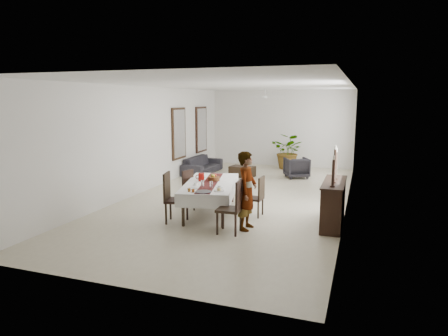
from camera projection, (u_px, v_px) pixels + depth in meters
floor at (239, 197)px, 11.62m from camera, size 6.00×12.00×0.00m
ceiling at (240, 85)px, 11.08m from camera, size 6.00×12.00×0.02m
wall_back at (281, 128)px, 16.93m from camera, size 6.00×0.02×3.20m
wall_front at (117, 184)px, 5.77m from camera, size 6.00×0.02×3.20m
wall_left at (147, 139)px, 12.33m from camera, size 0.02×12.00×3.20m
wall_right at (349, 147)px, 10.37m from camera, size 0.02×12.00×3.20m
dining_table_top at (210, 184)px, 9.92m from camera, size 1.53×2.60×0.05m
table_leg_fl at (183, 211)px, 8.90m from camera, size 0.08×0.08×0.71m
table_leg_fr at (223, 212)px, 8.80m from camera, size 0.08×0.08×0.71m
table_leg_bl at (201, 188)px, 11.16m from camera, size 0.08×0.08×0.71m
table_leg_br at (232, 189)px, 11.06m from camera, size 0.08×0.08×0.71m
tablecloth_top at (210, 183)px, 9.91m from camera, size 1.75×2.81×0.01m
tablecloth_drape_left at (187, 188)px, 10.00m from camera, size 0.59×2.55×0.30m
tablecloth_drape_right at (234, 189)px, 9.87m from camera, size 0.59×2.55×0.30m
tablecloth_drape_near at (202, 202)px, 8.66m from camera, size 1.17×0.28×0.30m
tablecloth_drape_far at (217, 178)px, 11.21m from camera, size 1.17×0.28×0.30m
table_runner at (210, 182)px, 9.91m from camera, size 0.91×2.55×0.00m
red_pitcher at (201, 177)px, 10.07m from camera, size 0.18×0.18×0.20m
pitcher_handle at (198, 177)px, 10.08m from camera, size 0.12×0.05×0.12m
wine_glass_near at (211, 185)px, 9.24m from camera, size 0.07×0.07×0.17m
wine_glass_mid at (203, 184)px, 9.36m from camera, size 0.07×0.07×0.17m
teacup_right at (219, 187)px, 9.28m from camera, size 0.09×0.09×0.06m
saucer_right at (219, 188)px, 9.28m from camera, size 0.15×0.15×0.01m
teacup_left at (196, 184)px, 9.59m from camera, size 0.09×0.09×0.06m
saucer_left at (196, 185)px, 9.60m from camera, size 0.15×0.15×0.01m
plate_near_right at (219, 191)px, 8.98m from camera, size 0.24×0.24×0.02m
bread_near_right at (219, 190)px, 8.97m from camera, size 0.09×0.09×0.09m
plate_near_left at (192, 189)px, 9.20m from camera, size 0.24×0.24×0.02m
plate_far_left at (201, 178)px, 10.49m from camera, size 0.24×0.24×0.02m
serving_tray at (203, 192)px, 8.87m from camera, size 0.36×0.36×0.02m
jam_jar_a at (193, 191)px, 8.86m from camera, size 0.06×0.06×0.08m
jam_jar_b at (189, 190)px, 8.93m from camera, size 0.06×0.06×0.08m
fruit_basket at (214, 179)px, 10.14m from camera, size 0.30×0.30×0.10m
fruit_red at (215, 176)px, 10.15m from camera, size 0.09×0.09×0.09m
fruit_green at (212, 175)px, 10.17m from camera, size 0.08×0.08×0.08m
fruit_yellow at (213, 176)px, 10.08m from camera, size 0.09×0.09×0.09m
chair_right_near_seat at (229, 210)px, 8.44m from camera, size 0.50×0.50×0.06m
chair_right_near_leg_fl at (236, 225)px, 8.24m from camera, size 0.05×0.05×0.48m
chair_right_near_leg_fr at (241, 220)px, 8.61m from camera, size 0.05×0.05×0.48m
chair_right_near_leg_bl at (217, 224)px, 8.35m from camera, size 0.05×0.05×0.48m
chair_right_near_leg_br at (223, 218)px, 8.73m from camera, size 0.05×0.05×0.48m
chair_right_near_back at (239, 195)px, 8.32m from camera, size 0.06×0.49×0.62m
chair_right_far_seat at (254, 198)px, 9.68m from camera, size 0.44×0.44×0.05m
chair_right_far_leg_fl at (258, 210)px, 9.50m from camera, size 0.04×0.04×0.41m
chair_right_far_leg_fr at (263, 207)px, 9.81m from camera, size 0.04×0.04×0.41m
chair_right_far_leg_bl at (245, 209)px, 9.64m from camera, size 0.04×0.04×0.41m
chair_right_far_leg_br at (250, 205)px, 9.94m from camera, size 0.04×0.04×0.41m
chair_right_far_back at (261, 188)px, 9.56m from camera, size 0.07×0.42×0.53m
chair_left_near_seat at (177, 201)px, 9.17m from camera, size 0.59×0.59×0.06m
chair_left_near_leg_fl at (171, 209)px, 9.44m from camera, size 0.06×0.06×0.49m
chair_left_near_leg_fr at (166, 214)px, 9.04m from camera, size 0.06×0.06×0.49m
chair_left_near_leg_bl at (187, 210)px, 9.39m from camera, size 0.06×0.06×0.49m
chair_left_near_leg_br at (183, 215)px, 8.99m from camera, size 0.06×0.06×0.49m
chair_left_near_back at (167, 186)px, 9.14m from camera, size 0.15×0.49×0.63m
chair_left_far_seat at (193, 192)px, 10.40m from camera, size 0.53×0.53×0.05m
chair_left_far_leg_fl at (193, 198)px, 10.67m from camera, size 0.05×0.05×0.41m
chair_left_far_leg_fr at (184, 201)px, 10.40m from camera, size 0.05×0.05×0.41m
chair_left_far_leg_bl at (203, 200)px, 10.47m from camera, size 0.05×0.05×0.41m
chair_left_far_leg_br at (194, 203)px, 10.20m from camera, size 0.05×0.05×0.41m
chair_left_far_back at (188, 180)px, 10.46m from camera, size 0.16×0.41×0.53m
woman at (247, 191)px, 8.62m from camera, size 0.42×0.63×1.72m
sideboard_body at (333, 204)px, 8.95m from camera, size 0.43×1.63×0.98m
sideboard_top at (334, 182)px, 8.86m from camera, size 0.48×1.69×0.03m
candlestick_near_base at (332, 186)px, 8.30m from camera, size 0.11×0.11×0.03m
candlestick_near_shaft at (333, 173)px, 8.25m from camera, size 0.05×0.05×0.54m
candlestick_near_candle at (334, 158)px, 8.20m from camera, size 0.04×0.04×0.09m
candlestick_mid_base at (334, 182)px, 8.71m from camera, size 0.11×0.11×0.03m
candlestick_mid_shaft at (335, 166)px, 8.64m from camera, size 0.05×0.05×0.70m
candlestick_mid_candle at (336, 147)px, 8.58m from camera, size 0.04×0.04×0.09m
candlestick_far_base at (335, 179)px, 9.11m from camera, size 0.11×0.11×0.03m
candlestick_far_shaft at (336, 165)px, 9.06m from camera, size 0.05×0.05×0.60m
candlestick_far_candle at (337, 150)px, 9.00m from camera, size 0.04×0.04×0.09m
sofa at (202, 165)px, 15.44m from camera, size 0.94×2.19×0.63m
armchair at (297, 168)px, 14.47m from camera, size 1.07×1.08×0.74m
coffee_table at (242, 171)px, 14.70m from camera, size 0.95×0.72×0.38m
potted_plant at (289, 151)px, 16.27m from camera, size 1.58×1.46×1.46m
mirror_frame_near at (179, 134)px, 14.36m from camera, size 0.06×1.05×1.85m
mirror_glass_near at (180, 134)px, 14.35m from camera, size 0.01×0.90×1.70m
mirror_frame_far at (201, 129)px, 16.31m from camera, size 0.06×1.05×1.85m
mirror_glass_far at (202, 130)px, 16.30m from camera, size 0.01×0.90×1.70m
fan_rod at (265, 91)px, 13.88m from camera, size 0.04×0.04×0.20m
fan_hub at (265, 97)px, 13.92m from camera, size 0.16×0.16×0.08m
fan_blade_n at (267, 97)px, 14.24m from camera, size 0.10×0.55×0.01m
fan_blade_s at (262, 97)px, 13.59m from camera, size 0.10×0.55×0.01m
fan_blade_e at (275, 97)px, 13.80m from camera, size 0.55×0.10×0.01m
fan_blade_w at (255, 97)px, 14.03m from camera, size 0.55×0.10×0.01m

